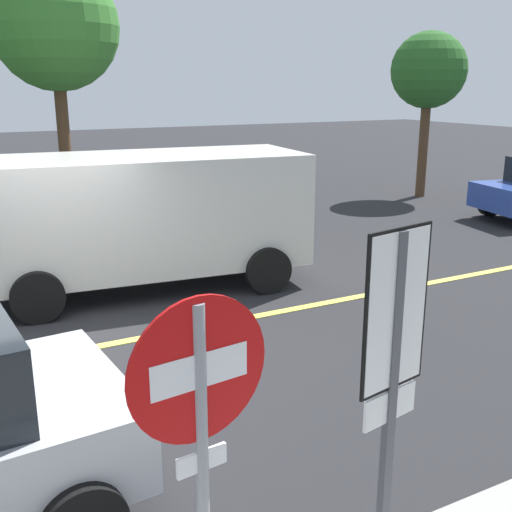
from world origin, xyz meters
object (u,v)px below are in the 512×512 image
at_px(speed_limit_sign, 393,352).
at_px(tree_right_verge, 55,28).
at_px(white_van, 145,213).
at_px(stop_sign, 201,436).
at_px(tree_centre_verge, 429,72).

bearing_deg(speed_limit_sign, tree_right_verge, 87.76).
height_order(speed_limit_sign, white_van, speed_limit_sign).
bearing_deg(white_van, speed_limit_sign, -95.73).
bearing_deg(tree_right_verge, stop_sign, -98.04).
distance_m(stop_sign, white_van, 7.29).
bearing_deg(speed_limit_sign, tree_centre_verge, 46.91).
bearing_deg(tree_centre_verge, white_van, -155.73).
bearing_deg(tree_right_verge, speed_limit_sign, -92.24).
relative_size(speed_limit_sign, tree_right_verge, 0.43).
relative_size(white_van, tree_right_verge, 0.91).
height_order(stop_sign, speed_limit_sign, speed_limit_sign).
bearing_deg(tree_centre_verge, tree_right_verge, 176.12).
bearing_deg(white_van, tree_right_verge, 92.43).
bearing_deg(stop_sign, tree_centre_verge, 43.89).
bearing_deg(tree_centre_verge, speed_limit_sign, -133.09).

